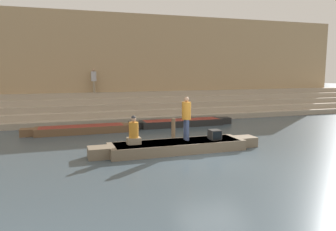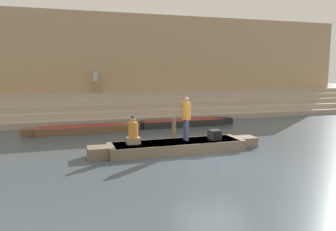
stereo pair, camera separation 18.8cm
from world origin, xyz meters
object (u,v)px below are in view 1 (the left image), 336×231
(moored_boat_shore, at_px, (82,129))
(moored_boat_distant, at_px, (182,122))
(person_standing, at_px, (186,115))
(person_rowing, at_px, (134,133))
(person_on_steps, at_px, (94,79))
(tv_set, at_px, (215,135))
(mooring_post, at_px, (173,129))
(rowboat_main, at_px, (177,146))

(moored_boat_shore, xyz_separation_m, moored_boat_distant, (5.75, 0.43, 0.00))
(person_standing, bearing_deg, person_rowing, -168.15)
(person_standing, bearing_deg, person_on_steps, 114.53)
(person_rowing, relative_size, tv_set, 2.39)
(mooring_post, bearing_deg, person_rowing, -138.67)
(person_standing, distance_m, mooring_post, 2.23)
(person_standing, xyz_separation_m, person_rowing, (-2.21, -0.05, -0.58))
(tv_set, bearing_deg, moored_boat_shore, 127.75)
(person_rowing, height_order, tv_set, person_rowing)
(person_standing, xyz_separation_m, moored_boat_shore, (-3.85, 5.13, -1.23))
(person_standing, xyz_separation_m, moored_boat_distant, (1.91, 5.56, -1.23))
(rowboat_main, bearing_deg, person_on_steps, 100.94)
(rowboat_main, distance_m, person_standing, 1.30)
(moored_boat_shore, height_order, moored_boat_distant, same)
(moored_boat_distant, height_order, mooring_post, mooring_post)
(person_standing, relative_size, moored_boat_shore, 0.30)
(person_standing, relative_size, moored_boat_distant, 0.28)
(tv_set, xyz_separation_m, moored_boat_shore, (-5.02, 5.38, -0.41))
(mooring_post, bearing_deg, moored_boat_shore, 142.18)
(moored_boat_shore, bearing_deg, tv_set, -52.19)
(person_standing, distance_m, person_rowing, 2.29)
(person_standing, xyz_separation_m, mooring_post, (0.15, 2.03, -0.92))
(moored_boat_distant, bearing_deg, mooring_post, -109.75)
(person_standing, height_order, tv_set, person_standing)
(rowboat_main, bearing_deg, person_rowing, 175.93)
(moored_boat_shore, bearing_deg, person_rowing, -77.67)
(rowboat_main, xyz_separation_m, person_standing, (0.45, 0.16, 1.21))
(mooring_post, distance_m, person_on_steps, 9.24)
(rowboat_main, distance_m, moored_boat_distant, 6.18)
(tv_set, height_order, mooring_post, mooring_post)
(moored_boat_distant, xyz_separation_m, person_on_steps, (-4.53, 5.02, 2.47))
(moored_boat_shore, height_order, person_on_steps, person_on_steps)
(moored_boat_shore, bearing_deg, person_on_steps, 72.08)
(moored_boat_shore, height_order, mooring_post, mooring_post)
(person_on_steps, bearing_deg, mooring_post, -40.37)
(rowboat_main, relative_size, person_on_steps, 4.31)
(person_rowing, xyz_separation_m, mooring_post, (2.36, 2.07, -0.34))
(person_on_steps, bearing_deg, moored_boat_shore, -71.00)
(moored_boat_shore, distance_m, person_on_steps, 6.11)
(rowboat_main, bearing_deg, mooring_post, 74.31)
(moored_boat_distant, bearing_deg, rowboat_main, -105.64)
(tv_set, bearing_deg, mooring_post, 108.98)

